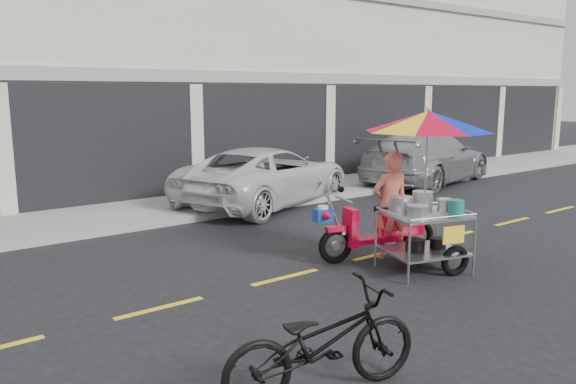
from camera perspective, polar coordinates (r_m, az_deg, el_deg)
ground at (r=9.70m, az=9.30°, el=-6.25°), size 90.00×90.00×0.00m
sidewalk at (r=13.94m, az=-7.23°, el=-0.85°), size 45.00×3.00×0.15m
shophouse_block at (r=19.56m, az=-7.80°, el=14.54°), size 36.00×8.11×10.40m
centerline at (r=9.70m, az=9.30°, el=-6.23°), size 42.00×0.10×0.01m
white_pickup at (r=13.66m, az=-2.19°, el=1.67°), size 5.54×3.94×1.40m
silver_pickup at (r=17.28m, az=13.92°, el=3.43°), size 5.73×3.43×1.56m
near_bicycle at (r=5.23m, az=3.50°, el=-14.99°), size 2.01×1.08×1.00m
food_vendor_rig at (r=8.89m, az=12.49°, el=2.51°), size 2.47×2.44×2.50m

